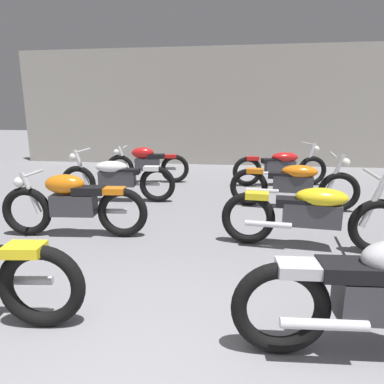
{
  "coord_description": "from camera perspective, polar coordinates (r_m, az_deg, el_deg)",
  "views": [
    {
      "loc": [
        0.62,
        -1.2,
        1.62
      ],
      "look_at": [
        0.0,
        3.36,
        0.55
      ],
      "focal_mm": 31.68,
      "sensor_mm": 36.0,
      "label": 1
    }
  ],
  "objects": [
    {
      "name": "motorcycle_right_row_1",
      "position": [
        4.32,
        19.63,
        -3.38
      ],
      "size": [
        2.17,
        0.68,
        0.97
      ],
      "color": "black",
      "rests_on": "ground"
    },
    {
      "name": "motorcycle_left_row_1",
      "position": [
        4.77,
        -19.38,
        -1.76
      ],
      "size": [
        1.97,
        0.51,
        0.88
      ],
      "color": "black",
      "rests_on": "ground"
    },
    {
      "name": "motorcycle_left_row_2",
      "position": [
        6.46,
        -12.59,
        2.37
      ],
      "size": [
        2.17,
        0.68,
        0.97
      ],
      "color": "black",
      "rests_on": "ground"
    },
    {
      "name": "back_wall",
      "position": [
        11.0,
        4.64,
        14.01
      ],
      "size": [
        13.08,
        0.24,
        3.6
      ],
      "primitive_type": "cube",
      "color": "#9E998E",
      "rests_on": "ground"
    },
    {
      "name": "motorcycle_left_row_3",
      "position": [
        8.1,
        -7.61,
        4.76
      ],
      "size": [
        1.96,
        0.6,
        0.88
      ],
      "color": "black",
      "rests_on": "ground"
    },
    {
      "name": "motorcycle_right_row_3",
      "position": [
        7.96,
        14.7,
        4.25
      ],
      "size": [
        2.15,
        0.77,
        0.97
      ],
      "color": "black",
      "rests_on": "ground"
    },
    {
      "name": "motorcycle_right_row_0",
      "position": [
        2.63,
        29.57,
        -14.93
      ],
      "size": [
        1.97,
        0.49,
        0.88
      ],
      "color": "black",
      "rests_on": "ground"
    },
    {
      "name": "motorcycle_right_row_2",
      "position": [
        6.09,
        16.73,
        1.48
      ],
      "size": [
        2.17,
        0.68,
        0.97
      ],
      "color": "black",
      "rests_on": "ground"
    }
  ]
}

